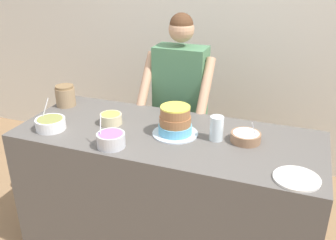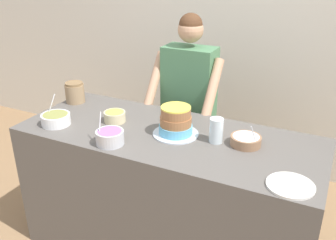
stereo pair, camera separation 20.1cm
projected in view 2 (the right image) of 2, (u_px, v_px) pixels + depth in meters
The scene contains 11 objects.
wall_back at pixel (239, 32), 3.40m from camera, with size 10.00×0.05×2.60m.
counter at pixel (168, 194), 2.54m from camera, with size 1.92×0.77×0.92m.
person_baker at pixel (189, 96), 2.91m from camera, with size 0.54×0.45×1.57m.
cake at pixel (176, 122), 2.30m from camera, with size 0.29×0.29×0.19m.
frosting_bowl_white at pixel (246, 140), 2.20m from camera, with size 0.18×0.18×0.16m.
frosting_bowl_olive at pixel (56, 119), 2.46m from camera, with size 0.19×0.19×0.19m.
frosting_bowl_purple at pixel (110, 137), 2.21m from camera, with size 0.17×0.17×0.19m.
frosting_bowl_yellow at pixel (115, 116), 2.50m from camera, with size 0.15×0.15×0.07m.
drinking_glass at pixel (216, 130), 2.22m from camera, with size 0.08×0.08×0.15m.
ceramic_plate at pixel (290, 185), 1.82m from camera, with size 0.24×0.24×0.01m.
stoneware_jar at pixel (75, 92), 2.82m from camera, with size 0.14×0.14×0.15m.
Camera 2 is at (0.93, -1.51, 1.97)m, focal length 40.00 mm.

